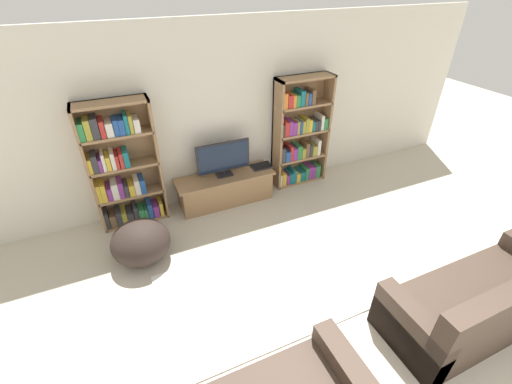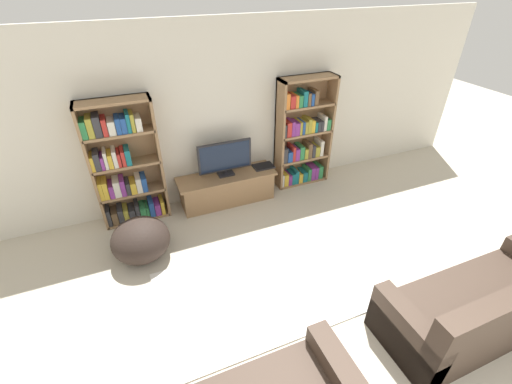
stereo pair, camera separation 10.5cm
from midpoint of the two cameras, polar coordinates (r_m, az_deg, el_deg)
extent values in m
cube|color=silver|center=(5.11, -4.29, 12.79)|extent=(8.80, 0.06, 2.60)
cube|color=#93704C|center=(4.90, -25.13, 3.23)|extent=(0.04, 0.30, 1.77)
cube|color=#93704C|center=(4.90, -15.20, 5.37)|extent=(0.04, 0.30, 1.77)
cube|color=#93704C|center=(5.00, -20.31, 4.98)|extent=(0.90, 0.04, 1.77)
cube|color=#93704C|center=(4.55, -22.31, 13.83)|extent=(0.90, 0.30, 0.04)
cube|color=#93704C|center=(5.33, -18.40, -3.82)|extent=(0.87, 0.30, 0.04)
cube|color=#333338|center=(5.25, -22.81, -3.55)|extent=(0.05, 0.24, 0.25)
cube|color=brown|center=(5.26, -21.94, -3.65)|extent=(0.08, 0.24, 0.19)
cube|color=#333338|center=(5.25, -21.10, -3.32)|extent=(0.07, 0.24, 0.22)
cube|color=#9E9333|center=(5.25, -20.31, -3.26)|extent=(0.06, 0.24, 0.20)
cube|color=#333338|center=(5.26, -19.44, -3.17)|extent=(0.08, 0.24, 0.18)
cube|color=#333338|center=(5.24, -18.65, -2.74)|extent=(0.05, 0.24, 0.23)
cube|color=#2D7F47|center=(5.26, -17.81, -2.82)|extent=(0.08, 0.24, 0.18)
cube|color=#2D7F47|center=(5.26, -17.12, -2.72)|extent=(0.04, 0.24, 0.17)
cube|color=#234C99|center=(5.24, -16.53, -2.28)|extent=(0.07, 0.24, 0.23)
cube|color=#7F338C|center=(5.26, -15.62, -2.32)|extent=(0.08, 0.24, 0.18)
cube|color=gold|center=(5.26, -14.86, -2.02)|extent=(0.05, 0.24, 0.21)
cube|color=#93704C|center=(5.09, -19.27, 0.15)|extent=(0.87, 0.30, 0.04)
cube|color=gold|center=(5.02, -23.91, 0.51)|extent=(0.05, 0.24, 0.25)
cube|color=gold|center=(5.01, -23.26, 0.64)|extent=(0.06, 0.24, 0.25)
cube|color=#7F338C|center=(5.03, -22.43, 0.48)|extent=(0.06, 0.24, 0.18)
cube|color=silver|center=(5.01, -21.65, 0.87)|extent=(0.08, 0.24, 0.23)
cube|color=#7F338C|center=(5.01, -20.81, 1.07)|extent=(0.06, 0.24, 0.23)
cube|color=#333338|center=(5.02, -20.03, 0.95)|extent=(0.05, 0.24, 0.18)
cube|color=gold|center=(5.02, -19.25, 1.06)|extent=(0.07, 0.24, 0.16)
cube|color=silver|center=(5.01, -18.46, 1.49)|extent=(0.07, 0.24, 0.22)
cube|color=#234C99|center=(5.01, -17.64, 1.64)|extent=(0.07, 0.24, 0.21)
cube|color=#93704C|center=(4.87, -20.21, 4.50)|extent=(0.87, 0.30, 0.04)
cube|color=gold|center=(4.83, -25.06, 4.61)|extent=(0.04, 0.24, 0.20)
cube|color=#333338|center=(4.81, -24.42, 4.95)|extent=(0.07, 0.24, 0.23)
cube|color=#7F338C|center=(4.82, -23.67, 4.77)|extent=(0.04, 0.24, 0.17)
cube|color=silver|center=(4.81, -23.23, 5.21)|extent=(0.04, 0.24, 0.23)
cube|color=gold|center=(4.81, -22.58, 5.11)|extent=(0.05, 0.24, 0.19)
cube|color=silver|center=(4.80, -21.94, 5.47)|extent=(0.05, 0.24, 0.23)
cube|color=#B72D28|center=(4.81, -21.33, 5.37)|extent=(0.04, 0.24, 0.18)
cube|color=#B72D28|center=(4.81, -20.75, 5.61)|extent=(0.05, 0.24, 0.21)
cube|color=#196B75|center=(4.80, -20.04, 5.80)|extent=(0.07, 0.24, 0.21)
cube|color=#93704C|center=(4.69, -21.26, 9.21)|extent=(0.87, 0.30, 0.04)
cube|color=#2D7F47|center=(4.65, -26.22, 9.52)|extent=(0.07, 0.24, 0.22)
cube|color=#9E9333|center=(4.64, -25.37, 9.90)|extent=(0.07, 0.24, 0.25)
cube|color=#333338|center=(4.63, -24.39, 10.17)|extent=(0.08, 0.24, 0.26)
cube|color=#B72D28|center=(4.63, -23.38, 10.13)|extent=(0.06, 0.24, 0.21)
cube|color=silver|center=(4.64, -22.38, 10.13)|extent=(0.08, 0.24, 0.18)
cube|color=#234C99|center=(4.63, -21.47, 10.49)|extent=(0.06, 0.24, 0.20)
cube|color=#234C99|center=(4.63, -20.67, 10.62)|extent=(0.07, 0.24, 0.20)
cube|color=#196B75|center=(4.63, -19.99, 11.04)|extent=(0.05, 0.24, 0.24)
cube|color=#9E9333|center=(4.63, -19.35, 11.11)|extent=(0.05, 0.24, 0.23)
cube|color=silver|center=(4.64, -18.46, 10.96)|extent=(0.07, 0.24, 0.17)
cube|color=#93704C|center=(5.37, 4.51, 9.04)|extent=(0.04, 0.30, 1.77)
cube|color=#93704C|center=(5.79, 12.34, 10.21)|extent=(0.04, 0.30, 1.77)
cube|color=#93704C|center=(5.67, 7.89, 10.18)|extent=(0.90, 0.04, 1.77)
cube|color=#93704C|center=(5.28, 9.37, 18.28)|extent=(0.90, 0.30, 0.04)
cube|color=#93704C|center=(5.97, 7.88, 2.05)|extent=(0.87, 0.30, 0.04)
cube|color=silver|center=(5.72, 4.58, 2.25)|extent=(0.04, 0.24, 0.21)
cube|color=gold|center=(5.75, 5.16, 2.40)|extent=(0.07, 0.24, 0.22)
cube|color=#7F338C|center=(5.79, 5.78, 2.37)|extent=(0.06, 0.24, 0.18)
cube|color=#196B75|center=(5.81, 6.34, 2.55)|extent=(0.06, 0.24, 0.19)
cube|color=#196B75|center=(5.83, 6.89, 2.85)|extent=(0.06, 0.24, 0.23)
cube|color=gold|center=(5.88, 7.49, 2.68)|extent=(0.07, 0.24, 0.16)
cube|color=#196B75|center=(5.91, 8.21, 2.89)|extent=(0.08, 0.24, 0.17)
cube|color=#2D7F47|center=(5.94, 8.91, 3.23)|extent=(0.06, 0.24, 0.22)
cube|color=#7F338C|center=(5.97, 9.52, 3.39)|extent=(0.07, 0.24, 0.23)
cube|color=#7F338C|center=(6.01, 10.09, 3.48)|extent=(0.06, 0.24, 0.22)
cube|color=#2D7F47|center=(6.04, 10.69, 3.64)|extent=(0.08, 0.24, 0.23)
cube|color=#93704C|center=(5.75, 8.21, 5.81)|extent=(0.87, 0.30, 0.04)
cube|color=#333338|center=(5.51, 4.98, 6.39)|extent=(0.08, 0.24, 0.25)
cube|color=#234C99|center=(5.56, 5.78, 6.19)|extent=(0.08, 0.24, 0.17)
cube|color=#B72D28|center=(5.57, 6.42, 6.65)|extent=(0.05, 0.24, 0.25)
cube|color=#7F338C|center=(5.61, 6.98, 6.54)|extent=(0.07, 0.24, 0.20)
cube|color=#2D7F47|center=(5.64, 7.72, 6.78)|extent=(0.08, 0.24, 0.22)
cube|color=#9E9333|center=(5.69, 8.40, 6.67)|extent=(0.06, 0.24, 0.17)
cube|color=brown|center=(5.71, 9.02, 7.12)|extent=(0.07, 0.24, 0.25)
cube|color=#333338|center=(5.75, 9.61, 7.04)|extent=(0.05, 0.24, 0.21)
cube|color=#9E9333|center=(5.80, 10.22, 6.99)|extent=(0.08, 0.24, 0.17)
cube|color=silver|center=(5.81, 10.90, 7.50)|extent=(0.06, 0.24, 0.26)
cube|color=#93704C|center=(5.56, 8.58, 9.84)|extent=(0.87, 0.30, 0.04)
cube|color=#333338|center=(5.32, 5.00, 10.36)|extent=(0.04, 0.24, 0.20)
cube|color=#B72D28|center=(5.34, 5.64, 10.60)|extent=(0.07, 0.24, 0.23)
cube|color=#7F338C|center=(5.37, 6.30, 10.71)|extent=(0.05, 0.24, 0.23)
cube|color=#7F338C|center=(5.41, 6.95, 10.67)|extent=(0.08, 0.24, 0.20)
cube|color=#9E9333|center=(5.44, 7.55, 10.79)|extent=(0.04, 0.24, 0.21)
cube|color=#234C99|center=(5.46, 8.00, 10.81)|extent=(0.04, 0.24, 0.20)
cube|color=#9E9333|center=(5.49, 8.44, 10.85)|extent=(0.05, 0.24, 0.20)
cube|color=#9E9333|center=(5.51, 8.99, 11.08)|extent=(0.06, 0.24, 0.23)
cube|color=gold|center=(5.54, 9.52, 11.01)|extent=(0.06, 0.24, 0.20)
cube|color=#196B75|center=(5.58, 10.02, 10.90)|extent=(0.04, 0.24, 0.16)
cube|color=#333338|center=(5.61, 10.49, 10.97)|extent=(0.05, 0.24, 0.16)
cube|color=#333338|center=(5.64, 10.99, 11.03)|extent=(0.04, 0.24, 0.16)
cube|color=silver|center=(5.65, 11.47, 11.42)|extent=(0.05, 0.24, 0.23)
cube|color=#2D7F47|center=(5.69, 11.99, 11.22)|extent=(0.07, 0.24, 0.18)
cube|color=#93704C|center=(5.40, 8.97, 14.13)|extent=(0.87, 0.30, 0.04)
cube|color=orange|center=(5.17, 5.41, 15.03)|extent=(0.07, 0.24, 0.23)
cube|color=#B72D28|center=(5.21, 6.24, 14.92)|extent=(0.08, 0.24, 0.19)
cube|color=orange|center=(5.24, 6.93, 14.97)|extent=(0.05, 0.24, 0.18)
cube|color=#2D7F47|center=(5.27, 7.51, 14.98)|extent=(0.06, 0.24, 0.18)
cube|color=#196B75|center=(5.30, 8.28, 15.34)|extent=(0.07, 0.24, 0.23)
cube|color=brown|center=(5.34, 8.91, 15.21)|extent=(0.05, 0.24, 0.19)
cube|color=#234C99|center=(5.37, 9.44, 15.17)|extent=(0.05, 0.24, 0.18)
cube|color=brown|center=(5.40, 10.07, 15.43)|extent=(0.06, 0.24, 0.22)
cube|color=#8E6B47|center=(5.31, -4.27, 0.48)|extent=(1.40, 0.44, 0.43)
cube|color=#8E6B47|center=(5.19, -4.37, 2.63)|extent=(1.49, 0.47, 0.04)
cube|color=black|center=(5.19, -4.47, 3.06)|extent=(0.24, 0.16, 0.03)
cylinder|color=black|center=(5.17, -4.49, 3.44)|extent=(0.04, 0.04, 0.05)
cube|color=black|center=(5.05, -4.61, 5.92)|extent=(0.81, 0.04, 0.46)
cube|color=black|center=(5.03, -4.54, 5.82)|extent=(0.75, 0.00, 0.41)
cube|color=#28282D|center=(5.38, 1.80, 4.31)|extent=(0.32, 0.22, 0.02)
cube|color=black|center=(5.38, 1.80, 4.44)|extent=(0.31, 0.21, 0.00)
cube|color=white|center=(4.10, 3.27, -15.42)|extent=(2.55, 1.43, 0.02)
cube|color=#423328|center=(4.30, 33.07, -16.12)|extent=(1.99, 0.81, 0.39)
cube|color=#423328|center=(3.67, 24.38, -20.91)|extent=(0.18, 0.81, 0.57)
ellipsoid|color=#2D231E|center=(4.50, -18.02, -7.61)|extent=(0.71, 0.71, 0.52)
camera|label=1|loc=(0.05, -89.31, 0.46)|focal=24.00mm
camera|label=2|loc=(0.05, 90.69, -0.46)|focal=24.00mm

